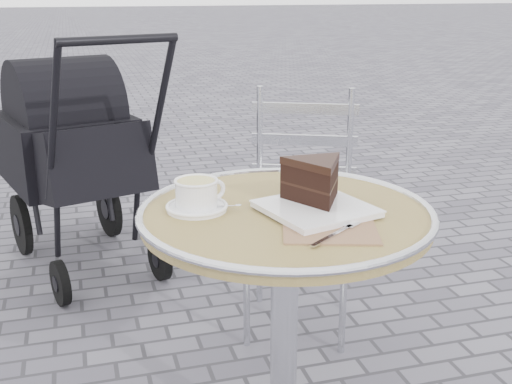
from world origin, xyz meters
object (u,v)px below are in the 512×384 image
object	(u,v)px
cappuccino_set	(197,196)
cake_plate_set	(317,187)
cafe_table	(285,272)
baby_stroller	(76,161)
bistro_chair	(302,181)

from	to	relation	value
cappuccino_set	cake_plate_set	bearing A→B (deg)	-32.94
cafe_table	cake_plate_set	distance (m)	0.23
cake_plate_set	cafe_table	bearing A→B (deg)	155.54
cappuccino_set	baby_stroller	xyz separation A→B (m)	(-0.28, 1.48, -0.28)
cappuccino_set	bistro_chair	size ratio (longest dim) A/B	0.19
cappuccino_set	bistro_chair	bearing A→B (deg)	35.75
bistro_chair	cappuccino_set	bearing A→B (deg)	-102.72
cafe_table	cappuccino_set	xyz separation A→B (m)	(-0.20, 0.06, 0.20)
cafe_table	bistro_chair	xyz separation A→B (m)	(0.33, 0.77, -0.02)
cafe_table	cappuccino_set	size ratio (longest dim) A/B	4.34
bistro_chair	baby_stroller	world-z (taller)	baby_stroller
cake_plate_set	baby_stroller	size ratio (longest dim) A/B	0.34
cappuccino_set	cake_plate_set	size ratio (longest dim) A/B	0.44
baby_stroller	bistro_chair	bearing A→B (deg)	-60.08
cake_plate_set	baby_stroller	world-z (taller)	baby_stroller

